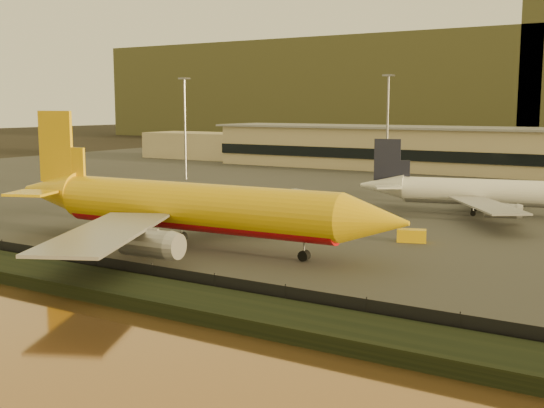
{
  "coord_description": "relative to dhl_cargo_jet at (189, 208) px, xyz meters",
  "views": [
    {
      "loc": [
        48.47,
        -65.04,
        18.67
      ],
      "look_at": [
        1.21,
        12.0,
        5.62
      ],
      "focal_mm": 45.0,
      "sensor_mm": 36.0,
      "label": 1
    }
  ],
  "objects": [
    {
      "name": "apron_light_masts",
      "position": [
        21.8,
        70.74,
        10.2
      ],
      "size": [
        152.2,
        12.2,
        25.4
      ],
      "color": "slate",
      "rests_on": "tarmac"
    },
    {
      "name": "tarmac",
      "position": [
        6.8,
        90.74,
        -5.41
      ],
      "size": [
        320.0,
        220.0,
        0.2
      ],
      "primitive_type": "cube",
      "color": "#2D2D2D",
      "rests_on": "ground"
    },
    {
      "name": "terminal_building",
      "position": [
        -7.73,
        121.29,
        0.74
      ],
      "size": [
        202.0,
        25.0,
        12.6
      ],
      "color": "tan",
      "rests_on": "tarmac"
    },
    {
      "name": "gse_vehicle_white",
      "position": [
        -5.39,
        27.88,
        -4.41
      ],
      "size": [
        4.05,
        1.95,
        1.79
      ],
      "primitive_type": "cube",
      "rotation": [
        0.0,
        0.0,
        -0.04
      ],
      "color": "white",
      "rests_on": "tarmac"
    },
    {
      "name": "dhl_cargo_jet",
      "position": [
        0.0,
        0.0,
        0.0
      ],
      "size": [
        59.47,
        58.21,
        17.77
      ],
      "rotation": [
        0.0,
        0.0,
        0.05
      ],
      "color": "#E7B20C",
      "rests_on": "tarmac"
    },
    {
      "name": "embankment",
      "position": [
        6.8,
        -21.26,
        -4.81
      ],
      "size": [
        320.0,
        7.0,
        1.4
      ],
      "primitive_type": "cube",
      "color": "black",
      "rests_on": "ground"
    },
    {
      "name": "perimeter_fence",
      "position": [
        6.8,
        -17.26,
        -4.21
      ],
      "size": [
        300.0,
        0.05,
        2.2
      ],
      "primitive_type": "cube",
      "color": "black",
      "rests_on": "tarmac"
    },
    {
      "name": "white_narrowbody_jet",
      "position": [
        26.65,
        47.98,
        -1.51
      ],
      "size": [
        43.85,
        42.06,
        12.7
      ],
      "rotation": [
        0.0,
        0.0,
        0.23
      ],
      "color": "white",
      "rests_on": "tarmac"
    },
    {
      "name": "gse_vehicle_yellow",
      "position": [
        23.7,
        18.7,
        -4.43
      ],
      "size": [
        4.26,
        2.91,
        1.76
      ],
      "primitive_type": "cube",
      "rotation": [
        0.0,
        0.0,
        0.32
      ],
      "color": "#E7B20C",
      "rests_on": "tarmac"
    },
    {
      "name": "ground",
      "position": [
        6.8,
        -4.26,
        -5.51
      ],
      "size": [
        900.0,
        900.0,
        0.0
      ],
      "primitive_type": "plane",
      "color": "black",
      "rests_on": "ground"
    }
  ]
}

